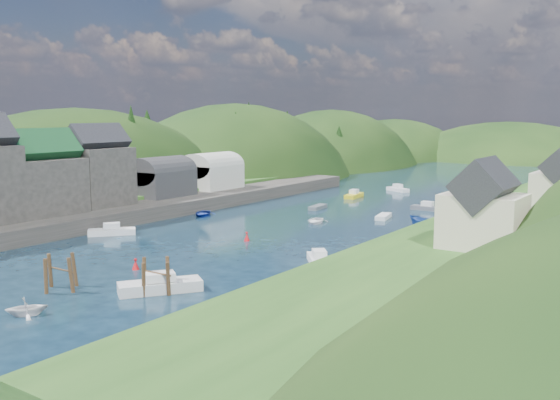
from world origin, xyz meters
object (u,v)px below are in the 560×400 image
Objects in this scene: piling_cluster_far at (156,279)px; channel_buoy_far at (247,237)px; piling_cluster_near at (61,276)px; channel_buoy_near at (136,265)px.

channel_buoy_far is (-6.85, 20.96, -0.67)m from piling_cluster_far.
piling_cluster_near is 3.24× the size of channel_buoy_near.
piling_cluster_far reaches higher than channel_buoy_far.
piling_cluster_far is at bearing 28.68° from piling_cluster_near.
piling_cluster_near is 3.24× the size of channel_buoy_far.
channel_buoy_near is (-0.09, 8.34, -0.74)m from piling_cluster_near.
channel_buoy_far is at bearing 88.29° from channel_buoy_near.
piling_cluster_near is at bearing -151.32° from piling_cluster_far.
piling_cluster_far is at bearing -30.76° from channel_buoy_near.
piling_cluster_near is 24.94m from channel_buoy_far.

